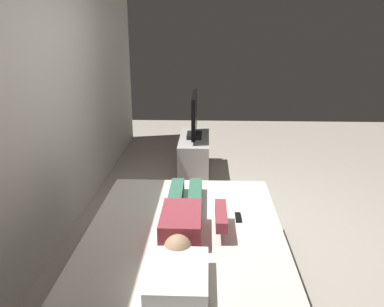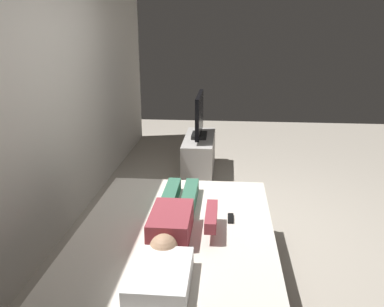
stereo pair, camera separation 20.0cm
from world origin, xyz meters
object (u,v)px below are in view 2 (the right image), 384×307
object	(u,v)px
tv	(199,117)
tv_stand	(199,155)
remote	(231,218)
bed	(176,261)
person	(175,217)
pillow	(160,277)

from	to	relation	value
tv	tv_stand	bearing A→B (deg)	0.00
remote	bed	bearing A→B (deg)	114.22
person	remote	distance (m)	0.44
bed	pillow	world-z (taller)	pillow
pillow	remote	xyz separation A→B (m)	(0.87, -0.40, -0.05)
bed	tv	size ratio (longest dim) A/B	2.30
person	tv	world-z (taller)	tv
remote	tv_stand	distance (m)	2.56
person	bed	bearing A→B (deg)	-170.92
tv_stand	tv	bearing A→B (deg)	0.00
person	tv_stand	distance (m)	2.69
pillow	tv_stand	world-z (taller)	pillow
tv	remote	bearing A→B (deg)	-170.50
remote	tv_stand	size ratio (longest dim) A/B	0.14
person	tv	distance (m)	2.67
bed	remote	bearing A→B (deg)	-65.78
pillow	person	bearing A→B (deg)	0.37
pillow	tv	xyz separation A→B (m)	(3.38, 0.02, 0.18)
pillow	tv_stand	size ratio (longest dim) A/B	0.44
bed	pillow	bearing A→B (deg)	180.00
person	remote	bearing A→B (deg)	-69.53
bed	remote	xyz separation A→B (m)	(0.18, -0.40, 0.29)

